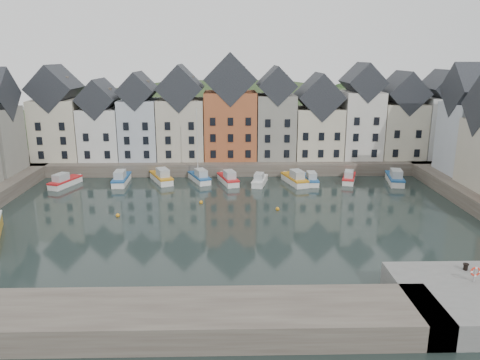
{
  "coord_description": "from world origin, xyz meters",
  "views": [
    {
      "loc": [
        -0.18,
        -51.94,
        19.38
      ],
      "look_at": [
        1.19,
        6.0,
        3.77
      ],
      "focal_mm": 35.0,
      "sensor_mm": 36.0,
      "label": 1
    }
  ],
  "objects_px": {
    "boat_a": "(64,182)",
    "boat_d": "(200,177)",
    "life_ring_post": "(475,272)",
    "mooring_bollard": "(466,266)"
  },
  "relations": [
    {
      "from": "boat_d",
      "to": "mooring_bollard",
      "type": "relative_size",
      "value": 20.86
    },
    {
      "from": "boat_a",
      "to": "boat_d",
      "type": "bearing_deg",
      "value": 25.23
    },
    {
      "from": "boat_a",
      "to": "mooring_bollard",
      "type": "relative_size",
      "value": 11.33
    },
    {
      "from": "boat_a",
      "to": "mooring_bollard",
      "type": "height_order",
      "value": "mooring_bollard"
    },
    {
      "from": "boat_d",
      "to": "life_ring_post",
      "type": "distance_m",
      "value": 44.99
    },
    {
      "from": "boat_d",
      "to": "mooring_bollard",
      "type": "xyz_separation_m",
      "value": [
        24.31,
        -35.91,
        1.55
      ]
    },
    {
      "from": "life_ring_post",
      "to": "boat_a",
      "type": "bearing_deg",
      "value": 141.01
    },
    {
      "from": "boat_d",
      "to": "boat_a",
      "type": "bearing_deg",
      "value": 163.79
    },
    {
      "from": "boat_d",
      "to": "life_ring_post",
      "type": "bearing_deg",
      "value": -80.02
    },
    {
      "from": "boat_a",
      "to": "life_ring_post",
      "type": "relative_size",
      "value": 4.88
    }
  ]
}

